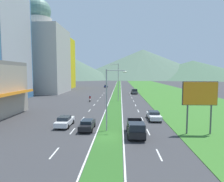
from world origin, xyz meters
TOP-DOWN VIEW (x-y plane):
  - ground_plane at (0.00, 0.00)m, footprint 600.00×600.00m
  - grass_median at (0.00, 60.00)m, footprint 3.20×240.00m
  - grass_verge_right at (20.60, 60.00)m, footprint 24.00×240.00m
  - lane_dash_left_2 at (-5.10, -5.13)m, footprint 0.16×2.80m
  - lane_dash_left_3 at (-5.10, 2.30)m, footprint 0.16×2.80m
  - lane_dash_left_4 at (-5.10, 9.73)m, footprint 0.16×2.80m
  - lane_dash_left_5 at (-5.10, 17.17)m, footprint 0.16×2.80m
  - lane_dash_left_6 at (-5.10, 24.60)m, footprint 0.16×2.80m
  - lane_dash_left_7 at (-5.10, 32.04)m, footprint 0.16×2.80m
  - lane_dash_left_8 at (-5.10, 39.47)m, footprint 0.16×2.80m
  - lane_dash_left_9 at (-5.10, 46.90)m, footprint 0.16×2.80m
  - lane_dash_left_10 at (-5.10, 54.34)m, footprint 0.16×2.80m
  - lane_dash_right_2 at (5.10, -5.13)m, footprint 0.16×2.80m
  - lane_dash_right_3 at (5.10, 2.30)m, footprint 0.16×2.80m
  - lane_dash_right_4 at (5.10, 9.73)m, footprint 0.16×2.80m
  - lane_dash_right_5 at (5.10, 17.17)m, footprint 0.16×2.80m
  - lane_dash_right_6 at (5.10, 24.60)m, footprint 0.16×2.80m
  - lane_dash_right_7 at (5.10, 32.04)m, footprint 0.16×2.80m
  - lane_dash_right_8 at (5.10, 39.47)m, footprint 0.16×2.80m
  - lane_dash_right_9 at (5.10, 46.90)m, footprint 0.16×2.80m
  - lane_dash_right_10 at (5.10, 54.34)m, footprint 0.16×2.80m
  - edge_line_median_left at (-1.75, 60.00)m, footprint 0.16×240.00m
  - edge_line_median_right at (1.75, 60.00)m, footprint 0.16×240.00m
  - domed_building at (-30.94, 55.77)m, footprint 19.66×19.66m
  - midrise_colored at (-30.24, 81.12)m, footprint 12.60×12.60m
  - hill_far_left at (-65.16, 227.15)m, footprint 120.57×120.57m
  - hill_far_center at (35.74, 285.96)m, footprint 211.76×211.76m
  - hill_far_right at (99.34, 251.34)m, footprint 173.53×173.53m
  - street_lamp_near at (-0.16, 2.48)m, footprint 2.80×0.42m
  - street_lamp_mid at (0.53, 31.99)m, footprint 2.61×0.28m
  - billboard_roadside at (11.39, 1.54)m, footprint 4.43×0.28m
  - car_1 at (-6.84, 4.71)m, footprint 1.99×4.78m
  - car_2 at (-3.22, 3.06)m, footprint 1.87×4.64m
  - car_4 at (-6.66, 86.67)m, footprint 1.88×4.73m
  - car_5 at (7.02, 9.40)m, footprint 2.04×4.75m
  - pickup_truck_0 at (3.29, 0.35)m, footprint 2.18×5.40m
  - pickup_truck_1 at (6.74, 51.58)m, footprint 2.18×5.40m
  - motorcycle_rider at (-7.02, 30.37)m, footprint 0.36×2.00m

SIDE VIEW (x-z plane):
  - ground_plane at x=0.00m, z-range 0.00..0.00m
  - lane_dash_left_2 at x=-5.10m, z-range 0.00..0.01m
  - lane_dash_left_3 at x=-5.10m, z-range 0.00..0.01m
  - lane_dash_left_4 at x=-5.10m, z-range 0.00..0.01m
  - lane_dash_left_5 at x=-5.10m, z-range 0.00..0.01m
  - lane_dash_left_6 at x=-5.10m, z-range 0.00..0.01m
  - lane_dash_left_7 at x=-5.10m, z-range 0.00..0.01m
  - lane_dash_left_8 at x=-5.10m, z-range 0.00..0.01m
  - lane_dash_left_9 at x=-5.10m, z-range 0.00..0.01m
  - lane_dash_left_10 at x=-5.10m, z-range 0.00..0.01m
  - lane_dash_right_2 at x=5.10m, z-range 0.00..0.01m
  - lane_dash_right_3 at x=5.10m, z-range 0.00..0.01m
  - lane_dash_right_4 at x=5.10m, z-range 0.00..0.01m
  - lane_dash_right_5 at x=5.10m, z-range 0.00..0.01m
  - lane_dash_right_6 at x=5.10m, z-range 0.00..0.01m
  - lane_dash_right_7 at x=5.10m, z-range 0.00..0.01m
  - lane_dash_right_8 at x=5.10m, z-range 0.00..0.01m
  - lane_dash_right_9 at x=5.10m, z-range 0.00..0.01m
  - lane_dash_right_10 at x=5.10m, z-range 0.00..0.01m
  - edge_line_median_left at x=-1.75m, z-range 0.00..0.01m
  - edge_line_median_right at x=1.75m, z-range 0.00..0.01m
  - grass_median at x=0.00m, z-range 0.00..0.06m
  - grass_verge_right at x=20.60m, z-range 0.00..0.06m
  - car_2 at x=-3.22m, z-range 0.03..1.44m
  - car_5 at x=7.02m, z-range 0.03..1.45m
  - car_4 at x=-6.66m, z-range 0.02..1.46m
  - motorcycle_rider at x=-7.02m, z-range -0.15..1.65m
  - car_1 at x=-6.84m, z-range 0.02..1.52m
  - pickup_truck_0 at x=3.29m, z-range -0.02..1.98m
  - pickup_truck_1 at x=6.74m, z-range -0.02..1.98m
  - street_lamp_near at x=-0.16m, z-range 0.67..9.00m
  - billboard_roadside at x=11.39m, z-range 1.56..8.36m
  - street_lamp_mid at x=0.53m, z-range 0.68..11.15m
  - hill_far_right at x=99.34m, z-range 0.00..25.03m
  - midrise_colored at x=-30.24m, z-range 0.00..25.80m
  - domed_building at x=-30.94m, z-range -3.71..33.36m
  - hill_far_left at x=-65.16m, z-range 0.00..30.55m
  - hill_far_center at x=35.74m, z-range 0.00..44.33m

